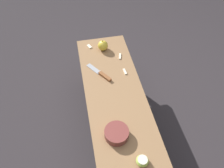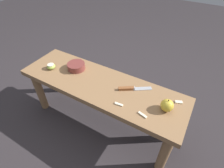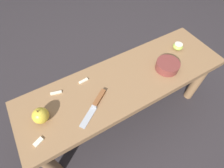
{
  "view_description": "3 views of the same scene",
  "coord_description": "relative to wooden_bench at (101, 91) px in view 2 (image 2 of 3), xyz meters",
  "views": [
    {
      "loc": [
        0.83,
        -0.19,
        1.6
      ],
      "look_at": [
        -0.1,
        -0.01,
        0.48
      ],
      "focal_mm": 35.0,
      "sensor_mm": 36.0,
      "label": 1
    },
    {
      "loc": [
        -0.56,
        0.78,
        1.3
      ],
      "look_at": [
        -0.1,
        -0.01,
        0.48
      ],
      "focal_mm": 28.0,
      "sensor_mm": 36.0,
      "label": 2
    },
    {
      "loc": [
        -0.38,
        -0.49,
        1.26
      ],
      "look_at": [
        -0.1,
        -0.01,
        0.48
      ],
      "focal_mm": 28.0,
      "sensor_mm": 36.0,
      "label": 3
    }
  ],
  "objects": [
    {
      "name": "wooden_bench",
      "position": [
        0.0,
        0.0,
        0.0
      ],
      "size": [
        1.27,
        0.39,
        0.45
      ],
      "color": "olive",
      "rests_on": "ground_plane"
    },
    {
      "name": "bowl",
      "position": [
        0.26,
        -0.05,
        0.1
      ],
      "size": [
        0.14,
        0.14,
        0.05
      ],
      "color": "brown",
      "rests_on": "wooden_bench"
    },
    {
      "name": "ground_plane",
      "position": [
        0.0,
        0.0,
        -0.37
      ],
      "size": [
        8.0,
        8.0,
        0.0
      ],
      "primitive_type": "plane",
      "color": "#2D282B"
    },
    {
      "name": "apple_whole",
      "position": [
        -0.49,
        0.0,
        0.12
      ],
      "size": [
        0.08,
        0.08,
        0.09
      ],
      "color": "gold",
      "rests_on": "wooden_bench"
    },
    {
      "name": "apple_slice_near_bowl",
      "position": [
        -0.38,
        0.11,
        0.08
      ],
      "size": [
        0.06,
        0.03,
        0.01
      ],
      "color": "beige",
      "rests_on": "wooden_bench"
    },
    {
      "name": "apple_slice_near_knife",
      "position": [
        -0.22,
        0.11,
        0.08
      ],
      "size": [
        0.06,
        0.02,
        0.01
      ],
      "color": "beige",
      "rests_on": "wooden_bench"
    },
    {
      "name": "knife",
      "position": [
        -0.22,
        -0.06,
        0.09
      ],
      "size": [
        0.21,
        0.15,
        0.02
      ],
      "rotation": [
        0.0,
        0.0,
        -2.55
      ],
      "color": "#9EA0A5",
      "rests_on": "wooden_bench"
    },
    {
      "name": "apple_slice_center",
      "position": [
        -0.54,
        -0.1,
        0.08
      ],
      "size": [
        0.05,
        0.04,
        0.01
      ],
      "color": "beige",
      "rests_on": "wooden_bench"
    },
    {
      "name": "apple_cut",
      "position": [
        0.44,
        0.05,
        0.1
      ],
      "size": [
        0.07,
        0.07,
        0.04
      ],
      "color": "#9EB747",
      "rests_on": "wooden_bench"
    }
  ]
}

